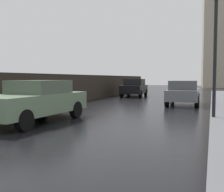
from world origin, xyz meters
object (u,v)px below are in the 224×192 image
car_green_near_kerb (35,101)px  car_grey_mid_road (183,92)px  car_black_behind_camera (134,88)px  traffic_light (216,22)px

car_green_near_kerb → car_grey_mid_road: car_green_near_kerb is taller
car_grey_mid_road → car_black_behind_camera: 7.49m
car_green_near_kerb → traffic_light: traffic_light is taller
car_grey_mid_road → car_black_behind_camera: (-4.57, 5.93, 0.03)m
car_green_near_kerb → traffic_light: 6.94m
car_black_behind_camera → traffic_light: (6.21, -11.91, 2.75)m
car_green_near_kerb → traffic_light: (5.91, 2.37, 2.76)m
car_grey_mid_road → car_black_behind_camera: car_black_behind_camera is taller
car_grey_mid_road → traffic_light: size_ratio=0.89×
car_grey_mid_road → traffic_light: bearing=-76.6°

